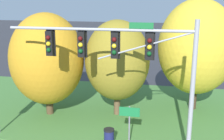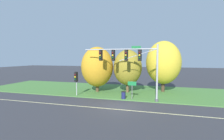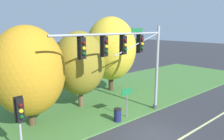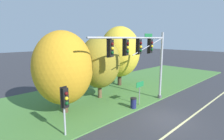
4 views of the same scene
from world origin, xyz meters
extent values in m
plane|color=#333338|center=(0.00, 0.00, 0.00)|extent=(160.00, 160.00, 0.00)
cube|color=beige|center=(0.00, -1.20, 0.00)|extent=(36.00, 0.16, 0.01)
cube|color=#477A38|center=(0.00, 8.25, 0.05)|extent=(48.00, 11.50, 0.10)
cylinder|color=#9EA0A5|center=(3.68, 2.80, 3.41)|extent=(0.22, 0.22, 6.62)
cylinder|color=#4C4C51|center=(3.68, 2.80, 0.25)|extent=(0.40, 0.40, 0.30)
cylinder|color=#9EA0A5|center=(-0.79, 2.80, 6.19)|extent=(8.94, 0.14, 0.14)
cylinder|color=#9EA0A5|center=(1.44, 2.80, 5.49)|extent=(4.49, 0.08, 1.48)
cube|color=black|center=(1.65, 2.80, 5.46)|extent=(0.34, 0.28, 1.22)
cube|color=black|center=(1.65, 2.96, 5.46)|extent=(0.46, 0.04, 1.34)
sphere|color=#4C0C0C|center=(1.65, 2.62, 5.76)|extent=(0.22, 0.22, 0.22)
sphere|color=yellow|center=(1.65, 2.62, 5.46)|extent=(0.22, 0.22, 0.22)
sphere|color=#0C4219|center=(1.65, 2.62, 5.16)|extent=(0.22, 0.22, 0.22)
cube|color=black|center=(0.02, 2.80, 5.46)|extent=(0.34, 0.28, 1.22)
cube|color=black|center=(0.02, 2.96, 5.46)|extent=(0.46, 0.04, 1.34)
sphere|color=#4C0C0C|center=(0.02, 2.62, 5.76)|extent=(0.22, 0.22, 0.22)
sphere|color=yellow|center=(0.02, 2.62, 5.46)|extent=(0.22, 0.22, 0.22)
sphere|color=#0C4219|center=(0.02, 2.62, 5.16)|extent=(0.22, 0.22, 0.22)
cube|color=black|center=(-1.61, 2.80, 5.46)|extent=(0.34, 0.28, 1.22)
cube|color=black|center=(-1.61, 2.96, 5.46)|extent=(0.46, 0.04, 1.34)
sphere|color=#4C0C0C|center=(-1.61, 2.62, 5.76)|extent=(0.22, 0.22, 0.22)
sphere|color=yellow|center=(-1.61, 2.62, 5.46)|extent=(0.22, 0.22, 0.22)
sphere|color=#0C4219|center=(-1.61, 2.62, 5.16)|extent=(0.22, 0.22, 0.22)
cube|color=black|center=(-3.23, 2.80, 5.46)|extent=(0.34, 0.28, 1.22)
cube|color=black|center=(-3.23, 2.96, 5.46)|extent=(0.46, 0.04, 1.34)
sphere|color=#4C0C0C|center=(-3.23, 2.62, 5.76)|extent=(0.22, 0.22, 0.22)
sphere|color=yellow|center=(-3.23, 2.62, 5.46)|extent=(0.22, 0.22, 0.22)
sphere|color=#0C4219|center=(-3.23, 2.62, 5.16)|extent=(0.22, 0.22, 0.22)
cube|color=#196B33|center=(1.24, 2.75, 6.41)|extent=(1.10, 0.04, 0.28)
cylinder|color=#9EA0A5|center=(-6.83, 3.20, 1.64)|extent=(0.12, 0.12, 3.09)
cube|color=black|center=(-6.83, 3.00, 2.63)|extent=(0.34, 0.28, 1.22)
cube|color=black|center=(-6.83, 3.16, 2.63)|extent=(0.46, 0.04, 1.34)
sphere|color=#4C0C0C|center=(-6.83, 2.82, 2.93)|extent=(0.22, 0.22, 0.22)
sphere|color=yellow|center=(-6.83, 2.82, 2.63)|extent=(0.22, 0.22, 0.22)
sphere|color=#0C4219|center=(-6.83, 2.82, 2.33)|extent=(0.22, 0.22, 0.22)
cylinder|color=slate|center=(0.72, 3.15, 1.21)|extent=(0.08, 0.08, 2.22)
cube|color=#197238|center=(0.72, 3.12, 2.03)|extent=(1.05, 0.03, 0.49)
cylinder|color=#4C3823|center=(-5.07, 6.37, 1.32)|extent=(0.47, 0.47, 2.43)
ellipsoid|color=#C68C1E|center=(-5.07, 6.37, 3.83)|extent=(4.72, 4.72, 5.90)
cylinder|color=brown|center=(-0.65, 7.19, 1.36)|extent=(0.41, 0.41, 2.53)
ellipsoid|color=olive|center=(-0.65, 7.19, 3.76)|extent=(4.13, 4.13, 5.16)
cylinder|color=#423021|center=(4.36, 9.16, 1.58)|extent=(0.51, 0.51, 2.96)
ellipsoid|color=gold|center=(4.36, 9.16, 4.46)|extent=(5.10, 5.10, 6.37)
cylinder|color=#191E4C|center=(-0.32, 3.00, 0.53)|extent=(0.52, 0.52, 0.85)
cylinder|color=black|center=(-0.32, 3.00, 0.99)|extent=(0.56, 0.56, 0.08)
camera|label=1|loc=(2.44, -10.01, 7.64)|focal=45.00mm
camera|label=2|loc=(4.31, -17.82, 5.19)|focal=28.00mm
camera|label=3|loc=(-10.03, -7.63, 6.66)|focal=35.00mm
camera|label=4|loc=(-11.73, -6.20, 6.16)|focal=28.00mm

